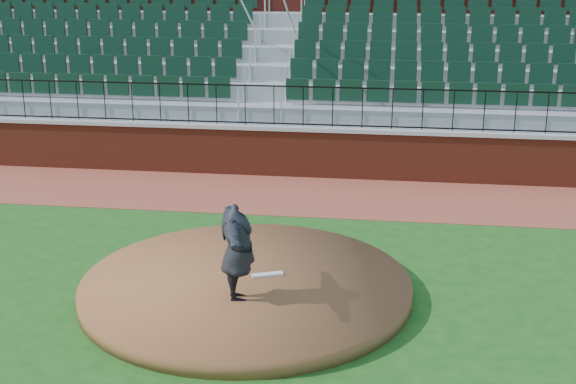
{
  "coord_description": "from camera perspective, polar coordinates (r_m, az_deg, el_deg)",
  "views": [
    {
      "loc": [
        1.84,
        -11.99,
        5.6
      ],
      "look_at": [
        0.0,
        1.5,
        1.3
      ],
      "focal_mm": 48.43,
      "sensor_mm": 36.0,
      "label": 1
    }
  ],
  "objects": [
    {
      "name": "ground",
      "position": [
        13.36,
        -0.88,
        -7.26
      ],
      "size": [
        90.0,
        90.0,
        0.0
      ],
      "primitive_type": "plane",
      "color": "#1B4E16",
      "rests_on": "ground"
    },
    {
      "name": "warning_track",
      "position": [
        18.36,
        1.65,
        -0.21
      ],
      "size": [
        34.0,
        3.2,
        0.01
      ],
      "primitive_type": "cube",
      "color": "brown",
      "rests_on": "ground"
    },
    {
      "name": "field_wall",
      "position": [
        19.72,
        2.16,
        2.84
      ],
      "size": [
        34.0,
        0.35,
        1.2
      ],
      "primitive_type": "cube",
      "color": "maroon",
      "rests_on": "ground"
    },
    {
      "name": "wall_cap",
      "position": [
        19.57,
        2.19,
        4.68
      ],
      "size": [
        34.0,
        0.45,
        0.1
      ],
      "primitive_type": "cube",
      "color": "#B7B7B7",
      "rests_on": "field_wall"
    },
    {
      "name": "wall_railing",
      "position": [
        19.45,
        2.2,
        6.26
      ],
      "size": [
        34.0,
        0.05,
        1.0
      ],
      "primitive_type": null,
      "color": "black",
      "rests_on": "wall_cap"
    },
    {
      "name": "seating_stands",
      "position": [
        22.04,
        2.93,
        8.9
      ],
      "size": [
        34.0,
        5.1,
        4.6
      ],
      "primitive_type": null,
      "color": "gray",
      "rests_on": "ground"
    },
    {
      "name": "concourse_wall",
      "position": [
        24.75,
        3.52,
        10.89
      ],
      "size": [
        34.0,
        0.5,
        5.5
      ],
      "primitive_type": "cube",
      "color": "maroon",
      "rests_on": "ground"
    },
    {
      "name": "pitchers_mound",
      "position": [
        13.22,
        -3.09,
        -6.96
      ],
      "size": [
        5.57,
        5.57,
        0.25
      ],
      "primitive_type": "cylinder",
      "color": "brown",
      "rests_on": "ground"
    },
    {
      "name": "pitching_rubber",
      "position": [
        13.32,
        -1.52,
        -6.08
      ],
      "size": [
        0.54,
        0.32,
        0.04
      ],
      "primitive_type": "cube",
      "rotation": [
        0.0,
        0.0,
        0.38
      ],
      "color": "silver",
      "rests_on": "pitchers_mound"
    },
    {
      "name": "pitcher",
      "position": [
        12.21,
        -3.73,
        -4.41
      ],
      "size": [
        1.02,
        2.03,
        1.6
      ],
      "primitive_type": "imported",
      "rotation": [
        0.0,
        0.0,
        1.83
      ],
      "color": "black",
      "rests_on": "pitchers_mound"
    }
  ]
}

